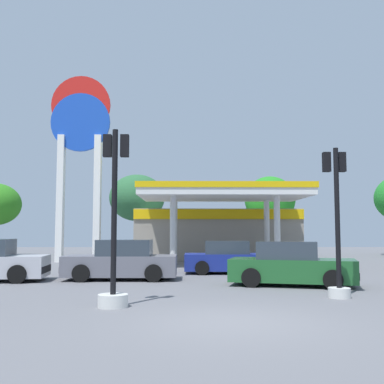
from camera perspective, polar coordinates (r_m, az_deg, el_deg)
The scene contains 10 objects.
ground_plane at distance 9.95m, azimuth 4.81°, elevation -15.60°, with size 90.00×90.00×0.00m, color slate.
gas_station at distance 30.90m, azimuth 3.02°, elevation -4.71°, with size 10.48×12.48×4.31m.
station_pole_sign at distance 29.46m, azimuth -13.62°, elevation 5.73°, with size 3.64×0.56×11.49m.
car_2 at distance 16.46m, azimuth 12.14°, elevation -8.84°, with size 4.53×2.80×1.51m.
car_3 at distance 18.24m, azimuth -8.67°, elevation -8.45°, with size 4.30×1.98×1.53m.
car_4 at distance 20.76m, azimuth 4.60°, elevation -8.18°, with size 4.04×1.91×1.43m.
traffic_signal_0 at distance 11.74m, azimuth -9.59°, elevation -6.33°, with size 0.74×0.74×4.42m.
traffic_signal_1 at distance 13.81m, azimuth 17.45°, elevation -4.90°, with size 0.65×0.67×4.24m.
tree_1 at distance 36.04m, azimuth -6.78°, elevation -0.73°, with size 4.28×4.28×6.24m.
tree_2 at distance 36.07m, azimuth 9.57°, elevation -0.98°, with size 3.87×3.87×6.07m.
Camera 1 is at (-0.91, -9.73, 1.86)m, focal length 43.31 mm.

